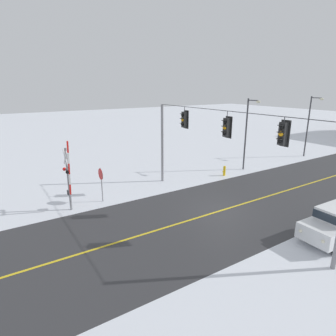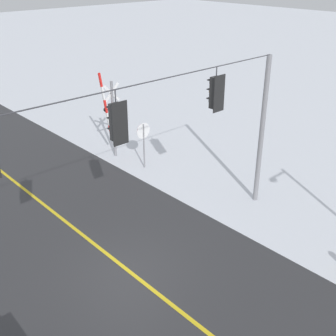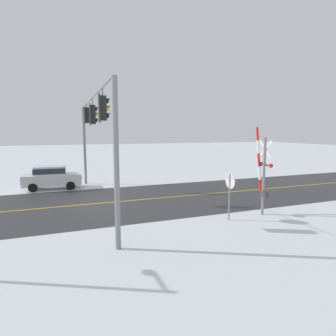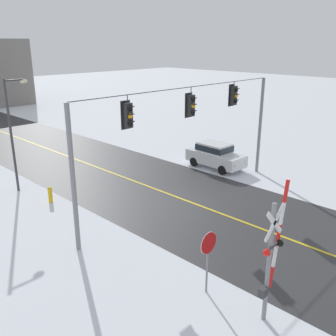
{
  "view_description": "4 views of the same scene",
  "coord_description": "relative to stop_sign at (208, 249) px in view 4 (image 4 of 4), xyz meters",
  "views": [
    {
      "loc": [
        12.12,
        -11.76,
        7.59
      ],
      "look_at": [
        -3.06,
        -1.99,
        2.38
      ],
      "focal_mm": 30.6,
      "sensor_mm": 36.0,
      "label": 1
    },
    {
      "loc": [
        6.72,
        9.37,
        9.36
      ],
      "look_at": [
        -3.04,
        -1.28,
        2.35
      ],
      "focal_mm": 45.86,
      "sensor_mm": 36.0,
      "label": 2
    },
    {
      "loc": [
        -16.99,
        1.83,
        4.3
      ],
      "look_at": [
        -3.0,
        -3.48,
        2.36
      ],
      "focal_mm": 30.32,
      "sensor_mm": 36.0,
      "label": 3
    },
    {
      "loc": [
        -14.46,
        -12.58,
        8.36
      ],
      "look_at": [
        -2.53,
        -0.93,
        2.76
      ],
      "focal_mm": 40.42,
      "sensor_mm": 36.0,
      "label": 4
    }
  ],
  "objects": [
    {
      "name": "road_asphalt",
      "position": [
        5.5,
        11.73,
        -1.71
      ],
      "size": [
        9.0,
        80.0,
        0.01
      ],
      "primitive_type": "cube",
      "color": "#303033",
      "rests_on": "ground"
    },
    {
      "name": "railroad_crossing",
      "position": [
        0.26,
        -2.16,
        0.55
      ],
      "size": [
        1.22,
        0.31,
        4.53
      ],
      "color": "gray",
      "rests_on": "ground"
    },
    {
      "name": "parked_car_white",
      "position": [
        11.22,
        8.29,
        -0.76
      ],
      "size": [
        1.93,
        4.25,
        1.74
      ],
      "color": "white",
      "rests_on": "ground"
    },
    {
      "name": "fire_hydrant",
      "position": [
        0.18,
        11.04,
        -1.25
      ],
      "size": [
        0.24,
        0.31,
        0.88
      ],
      "color": "gold",
      "rests_on": "ground"
    },
    {
      "name": "streetlamp_near",
      "position": [
        -0.09,
        13.92,
        2.2
      ],
      "size": [
        1.39,
        0.28,
        6.5
      ],
      "color": "#38383D",
      "rests_on": "ground"
    },
    {
      "name": "signal_span",
      "position": [
        5.47,
        5.72,
        2.55
      ],
      "size": [
        14.2,
        0.47,
        6.22
      ],
      "color": "gray",
      "rests_on": "ground"
    },
    {
      "name": "ground_plane",
      "position": [
        5.5,
        5.73,
        -1.71
      ],
      "size": [
        160.0,
        160.0,
        0.0
      ],
      "primitive_type": "plane",
      "color": "silver"
    },
    {
      "name": "stop_sign",
      "position": [
        0.0,
        0.0,
        0.0
      ],
      "size": [
        0.8,
        0.09,
        2.35
      ],
      "color": "gray",
      "rests_on": "ground"
    },
    {
      "name": "lane_centre_line",
      "position": [
        5.5,
        11.73,
        -1.7
      ],
      "size": [
        0.14,
        72.0,
        0.01
      ],
      "primitive_type": "cube",
      "color": "gold",
      "rests_on": "ground"
    }
  ]
}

